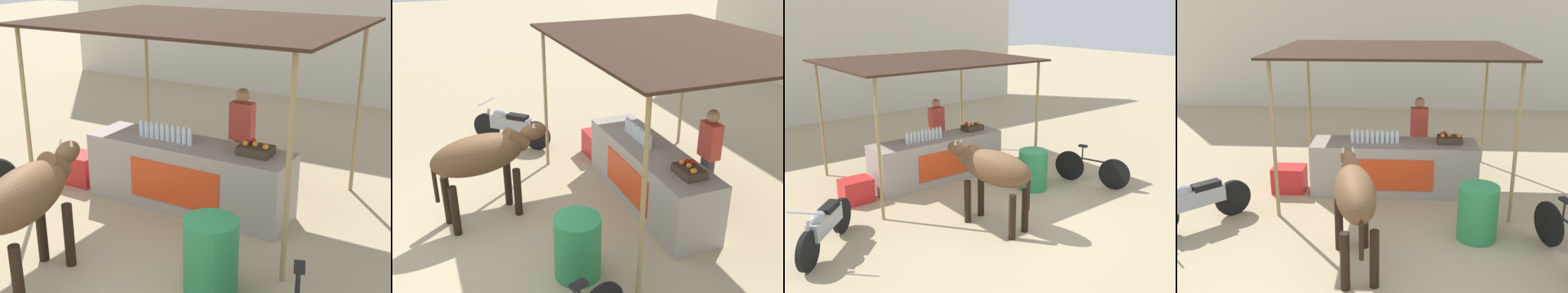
{
  "view_description": "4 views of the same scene",
  "coord_description": "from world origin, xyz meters",
  "views": [
    {
      "loc": [
        3.67,
        -3.97,
        3.43
      ],
      "look_at": [
        0.47,
        1.59,
        1.18
      ],
      "focal_mm": 50.0,
      "sensor_mm": 36.0,
      "label": 1
    },
    {
      "loc": [
        5.69,
        -1.08,
        3.91
      ],
      "look_at": [
        -0.25,
        1.24,
        1.03
      ],
      "focal_mm": 42.0,
      "sensor_mm": 36.0,
      "label": 2
    },
    {
      "loc": [
        -5.09,
        -5.96,
        3.65
      ],
      "look_at": [
        0.18,
        0.89,
        1.04
      ],
      "focal_mm": 42.0,
      "sensor_mm": 36.0,
      "label": 3
    },
    {
      "loc": [
        0.12,
        -5.74,
        3.44
      ],
      "look_at": [
        -0.35,
        1.53,
        1.09
      ],
      "focal_mm": 42.0,
      "sensor_mm": 36.0,
      "label": 4
    }
  ],
  "objects": [
    {
      "name": "cow",
      "position": [
        -0.47,
        -0.32,
        1.03
      ],
      "size": [
        0.8,
        1.85,
        1.44
      ],
      "color": "brown",
      "rests_on": "ground"
    },
    {
      "name": "cooler_box",
      "position": [
        -1.95,
        2.1,
        0.24
      ],
      "size": [
        0.6,
        0.44,
        0.48
      ],
      "primitive_type": "cube",
      "color": "red",
      "rests_on": "ground"
    },
    {
      "name": "fruit_crate",
      "position": [
        1.0,
        2.25,
        1.03
      ],
      "size": [
        0.44,
        0.32,
        0.18
      ],
      "color": "#3F3326",
      "rests_on": "stall_counter"
    },
    {
      "name": "ground_plane",
      "position": [
        0.0,
        0.0,
        0.0
      ],
      "size": [
        60.0,
        60.0,
        0.0
      ],
      "primitive_type": "plane",
      "color": "tan"
    },
    {
      "name": "water_barrel",
      "position": [
        1.28,
        0.5,
        0.42
      ],
      "size": [
        0.59,
        0.59,
        0.84
      ],
      "primitive_type": "cylinder",
      "color": "#2D8C51",
      "rests_on": "ground"
    },
    {
      "name": "vendor_behind_counter",
      "position": [
        0.47,
        2.95,
        0.85
      ],
      "size": [
        0.34,
        0.22,
        1.65
      ],
      "color": "#383842",
      "rests_on": "ground"
    },
    {
      "name": "water_bottle_row",
      "position": [
        -0.35,
        2.15,
        1.07
      ],
      "size": [
        0.88,
        0.07,
        0.25
      ],
      "color": "silver",
      "rests_on": "stall_counter"
    },
    {
      "name": "stall_awning",
      "position": [
        0.0,
        2.5,
        2.52
      ],
      "size": [
        4.2,
        3.2,
        2.62
      ],
      "color": "#382319",
      "rests_on": "ground"
    },
    {
      "name": "stall_counter",
      "position": [
        0.0,
        2.2,
        0.48
      ],
      "size": [
        3.0,
        0.82,
        0.96
      ],
      "color": "#9E9389",
      "rests_on": "ground"
    }
  ]
}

